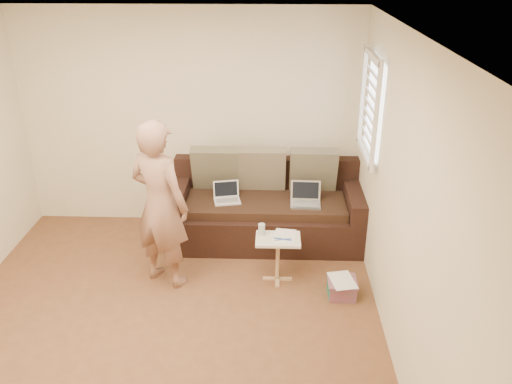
% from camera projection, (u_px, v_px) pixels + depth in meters
% --- Properties ---
extents(floor, '(4.50, 4.50, 0.00)m').
position_uv_depth(floor, '(161.00, 336.00, 4.68)').
color(floor, brown).
rests_on(floor, ground).
extents(ceiling, '(4.50, 4.50, 0.00)m').
position_uv_depth(ceiling, '(132.00, 35.00, 3.59)').
color(ceiling, white).
rests_on(ceiling, wall_back).
extents(wall_back, '(4.00, 0.00, 4.00)m').
position_uv_depth(wall_back, '(191.00, 121.00, 6.18)').
color(wall_back, beige).
rests_on(wall_back, ground).
extents(wall_right, '(0.00, 4.50, 4.50)m').
position_uv_depth(wall_right, '(404.00, 209.00, 4.07)').
color(wall_right, beige).
rests_on(wall_right, ground).
extents(window_blinds, '(0.12, 0.88, 1.08)m').
position_uv_depth(window_blinds, '(371.00, 106.00, 5.27)').
color(window_blinds, white).
rests_on(window_blinds, wall_right).
extents(sofa, '(2.20, 0.95, 0.85)m').
position_uv_depth(sofa, '(266.00, 206.00, 6.09)').
color(sofa, black).
rests_on(sofa, ground).
extents(pillow_left, '(0.55, 0.29, 0.57)m').
position_uv_depth(pillow_left, '(215.00, 168.00, 6.18)').
color(pillow_left, brown).
rests_on(pillow_left, sofa).
extents(pillow_mid, '(0.55, 0.27, 0.57)m').
position_uv_depth(pillow_mid, '(262.00, 169.00, 6.16)').
color(pillow_mid, '#635D46').
rests_on(pillow_mid, sofa).
extents(pillow_right, '(0.55, 0.28, 0.57)m').
position_uv_depth(pillow_right, '(313.00, 170.00, 6.13)').
color(pillow_right, brown).
rests_on(pillow_right, sofa).
extents(laptop_silver, '(0.34, 0.25, 0.22)m').
position_uv_depth(laptop_silver, '(305.00, 205.00, 5.90)').
color(laptop_silver, '#B7BABC').
rests_on(laptop_silver, sofa).
extents(laptop_white, '(0.33, 0.27, 0.21)m').
position_uv_depth(laptop_white, '(227.00, 202.00, 5.98)').
color(laptop_white, white).
rests_on(laptop_white, sofa).
extents(person, '(0.76, 0.67, 1.74)m').
position_uv_depth(person, '(160.00, 205.00, 5.12)').
color(person, '#8E5C4D').
rests_on(person, ground).
extents(side_table, '(0.45, 0.31, 0.49)m').
position_uv_depth(side_table, '(278.00, 259.00, 5.38)').
color(side_table, silver).
rests_on(side_table, ground).
extents(drinking_glass, '(0.07, 0.07, 0.12)m').
position_uv_depth(drinking_glass, '(262.00, 229.00, 5.32)').
color(drinking_glass, silver).
rests_on(drinking_glass, side_table).
extents(scissors, '(0.19, 0.11, 0.02)m').
position_uv_depth(scissors, '(283.00, 239.00, 5.24)').
color(scissors, silver).
rests_on(scissors, side_table).
extents(paper_on_table, '(0.25, 0.33, 0.00)m').
position_uv_depth(paper_on_table, '(284.00, 236.00, 5.31)').
color(paper_on_table, white).
rests_on(paper_on_table, side_table).
extents(striped_box, '(0.29, 0.29, 0.18)m').
position_uv_depth(striped_box, '(342.00, 288.00, 5.19)').
color(striped_box, '#D7205B').
rests_on(striped_box, ground).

